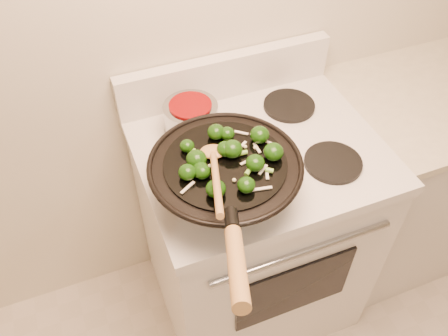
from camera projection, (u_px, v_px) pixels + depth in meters
name	position (u px, v px, depth m)	size (l,w,h in m)	color
stove	(253.00, 230.00, 1.85)	(0.78, 0.67, 1.08)	silver
counter_unit	(410.00, 175.00, 2.07)	(0.75, 0.62, 0.91)	silver
wok	(225.00, 178.00, 1.32)	(0.43, 0.69, 0.27)	black
stirfry	(228.00, 156.00, 1.27)	(0.31, 0.26, 0.05)	#113508
wooden_spoon	(215.00, 168.00, 1.22)	(0.14, 0.33, 0.11)	#A67741
saucepan	(191.00, 117.00, 1.53)	(0.18, 0.28, 0.10)	#999CA2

